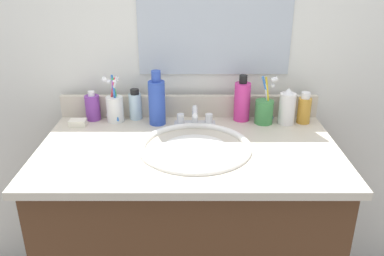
{
  "coord_description": "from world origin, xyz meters",
  "views": [
    {
      "loc": [
        0.01,
        -1.26,
        1.4
      ],
      "look_at": [
        0.01,
        0.0,
        0.85
      ],
      "focal_mm": 37.71,
      "sensor_mm": 36.0,
      "label": 1
    }
  ],
  "objects_px": {
    "bottle_soap_pink": "(244,101)",
    "soap_bar": "(79,122)",
    "bottle_shampoo_blue": "(158,101)",
    "cup_white_ceramic": "(116,107)",
    "bottle_lotion_white": "(289,108)",
    "bottle_cream_purple": "(94,107)",
    "cup_green": "(266,111)",
    "faucet": "(196,120)",
    "bottle_gel_clear": "(137,105)",
    "bottle_oil_amber": "(306,109)"
  },
  "relations": [
    {
      "from": "bottle_oil_amber",
      "to": "faucet",
      "type": "bearing_deg",
      "value": -175.0
    },
    {
      "from": "bottle_shampoo_blue",
      "to": "soap_bar",
      "type": "relative_size",
      "value": 3.35
    },
    {
      "from": "soap_bar",
      "to": "bottle_gel_clear",
      "type": "bearing_deg",
      "value": 18.63
    },
    {
      "from": "faucet",
      "to": "cup_white_ceramic",
      "type": "distance_m",
      "value": 0.32
    },
    {
      "from": "bottle_gel_clear",
      "to": "bottle_cream_purple",
      "type": "height_order",
      "value": "bottle_gel_clear"
    },
    {
      "from": "bottle_cream_purple",
      "to": "bottle_lotion_white",
      "type": "bearing_deg",
      "value": -3.16
    },
    {
      "from": "bottle_oil_amber",
      "to": "bottle_cream_purple",
      "type": "bearing_deg",
      "value": 177.7
    },
    {
      "from": "bottle_shampoo_blue",
      "to": "cup_green",
      "type": "xyz_separation_m",
      "value": [
        0.42,
        0.01,
        -0.04
      ]
    },
    {
      "from": "bottle_soap_pink",
      "to": "bottle_oil_amber",
      "type": "xyz_separation_m",
      "value": [
        0.24,
        -0.03,
        -0.02
      ]
    },
    {
      "from": "faucet",
      "to": "bottle_lotion_white",
      "type": "bearing_deg",
      "value": 4.58
    },
    {
      "from": "bottle_shampoo_blue",
      "to": "cup_white_ceramic",
      "type": "height_order",
      "value": "bottle_shampoo_blue"
    },
    {
      "from": "cup_green",
      "to": "soap_bar",
      "type": "relative_size",
      "value": 3.02
    },
    {
      "from": "bottle_oil_amber",
      "to": "bottle_shampoo_blue",
      "type": "distance_m",
      "value": 0.58
    },
    {
      "from": "bottle_soap_pink",
      "to": "soap_bar",
      "type": "xyz_separation_m",
      "value": [
        -0.65,
        -0.06,
        -0.07
      ]
    },
    {
      "from": "bottle_gel_clear",
      "to": "bottle_oil_amber",
      "type": "xyz_separation_m",
      "value": [
        0.67,
        -0.04,
        -0.0
      ]
    },
    {
      "from": "cup_green",
      "to": "soap_bar",
      "type": "height_order",
      "value": "cup_green"
    },
    {
      "from": "faucet",
      "to": "soap_bar",
      "type": "relative_size",
      "value": 2.5
    },
    {
      "from": "faucet",
      "to": "bottle_oil_amber",
      "type": "bearing_deg",
      "value": 5.0
    },
    {
      "from": "bottle_soap_pink",
      "to": "soap_bar",
      "type": "height_order",
      "value": "bottle_soap_pink"
    },
    {
      "from": "bottle_gel_clear",
      "to": "bottle_shampoo_blue",
      "type": "height_order",
      "value": "bottle_shampoo_blue"
    },
    {
      "from": "bottle_gel_clear",
      "to": "bottle_soap_pink",
      "type": "bearing_deg",
      "value": -1.75
    },
    {
      "from": "soap_bar",
      "to": "faucet",
      "type": "bearing_deg",
      "value": -0.86
    },
    {
      "from": "faucet",
      "to": "soap_bar",
      "type": "bearing_deg",
      "value": 179.14
    },
    {
      "from": "bottle_lotion_white",
      "to": "bottle_shampoo_blue",
      "type": "height_order",
      "value": "bottle_shampoo_blue"
    },
    {
      "from": "bottle_soap_pink",
      "to": "bottle_cream_purple",
      "type": "height_order",
      "value": "bottle_soap_pink"
    },
    {
      "from": "faucet",
      "to": "bottle_shampoo_blue",
      "type": "relative_size",
      "value": 0.75
    },
    {
      "from": "bottle_shampoo_blue",
      "to": "faucet",
      "type": "bearing_deg",
      "value": -10.51
    },
    {
      "from": "bottle_soap_pink",
      "to": "bottle_oil_amber",
      "type": "height_order",
      "value": "bottle_soap_pink"
    },
    {
      "from": "bottle_gel_clear",
      "to": "bottle_oil_amber",
      "type": "bearing_deg",
      "value": -3.63
    },
    {
      "from": "bottle_lotion_white",
      "to": "cup_white_ceramic",
      "type": "bearing_deg",
      "value": 178.04
    },
    {
      "from": "faucet",
      "to": "cup_white_ceramic",
      "type": "relative_size",
      "value": 0.84
    },
    {
      "from": "cup_green",
      "to": "soap_bar",
      "type": "xyz_separation_m",
      "value": [
        -0.73,
        -0.03,
        -0.04
      ]
    },
    {
      "from": "bottle_soap_pink",
      "to": "bottle_oil_amber",
      "type": "relative_size",
      "value": 1.47
    },
    {
      "from": "bottle_cream_purple",
      "to": "soap_bar",
      "type": "height_order",
      "value": "bottle_cream_purple"
    },
    {
      "from": "soap_bar",
      "to": "bottle_cream_purple",
      "type": "bearing_deg",
      "value": 53.78
    },
    {
      "from": "cup_white_ceramic",
      "to": "faucet",
      "type": "bearing_deg",
      "value": -9.33
    },
    {
      "from": "bottle_lotion_white",
      "to": "bottle_shampoo_blue",
      "type": "relative_size",
      "value": 0.68
    },
    {
      "from": "cup_green",
      "to": "faucet",
      "type": "bearing_deg",
      "value": -172.91
    },
    {
      "from": "bottle_oil_amber",
      "to": "cup_green",
      "type": "relative_size",
      "value": 0.65
    },
    {
      "from": "bottle_lotion_white",
      "to": "bottle_shampoo_blue",
      "type": "xyz_separation_m",
      "value": [
        -0.51,
        -0.0,
        0.03
      ]
    },
    {
      "from": "bottle_shampoo_blue",
      "to": "soap_bar",
      "type": "xyz_separation_m",
      "value": [
        -0.31,
        -0.02,
        -0.08
      ]
    },
    {
      "from": "faucet",
      "to": "bottle_lotion_white",
      "type": "xyz_separation_m",
      "value": [
        0.36,
        0.03,
        0.04
      ]
    },
    {
      "from": "bottle_lotion_white",
      "to": "soap_bar",
      "type": "xyz_separation_m",
      "value": [
        -0.82,
        -0.02,
        -0.05
      ]
    },
    {
      "from": "cup_green",
      "to": "bottle_lotion_white",
      "type": "bearing_deg",
      "value": -3.37
    },
    {
      "from": "bottle_lotion_white",
      "to": "cup_green",
      "type": "height_order",
      "value": "cup_green"
    },
    {
      "from": "bottle_soap_pink",
      "to": "bottle_lotion_white",
      "type": "xyz_separation_m",
      "value": [
        0.17,
        -0.04,
        -0.01
      ]
    },
    {
      "from": "bottle_gel_clear",
      "to": "bottle_oil_amber",
      "type": "relative_size",
      "value": 0.99
    },
    {
      "from": "bottle_gel_clear",
      "to": "bottle_shampoo_blue",
      "type": "relative_size",
      "value": 0.58
    },
    {
      "from": "cup_green",
      "to": "cup_white_ceramic",
      "type": "xyz_separation_m",
      "value": [
        -0.59,
        0.02,
        0.01
      ]
    },
    {
      "from": "bottle_cream_purple",
      "to": "cup_white_ceramic",
      "type": "relative_size",
      "value": 0.63
    }
  ]
}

